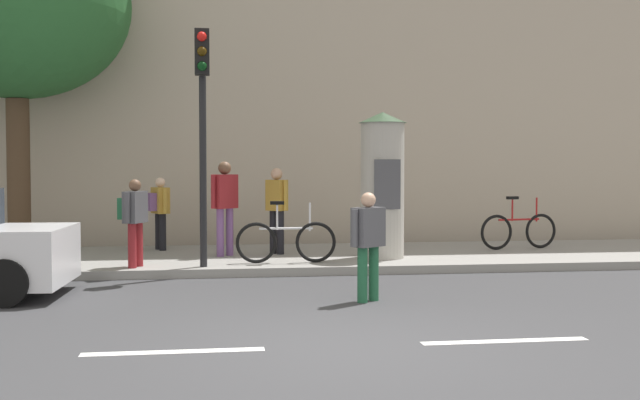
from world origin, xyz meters
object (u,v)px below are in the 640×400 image
at_px(street_tree, 16,4).
at_px(pedestrian_tallest, 225,200).
at_px(pedestrian_in_dark_shirt, 159,207).
at_px(bicycle_leaning, 519,230).
at_px(traffic_light, 203,107).
at_px(pedestrian_near_pole, 368,238).
at_px(pedestrian_with_backpack, 277,204).
at_px(pedestrian_in_red_top, 134,215).
at_px(bicycle_upright, 286,241).
at_px(poster_column, 382,184).

height_order(street_tree, pedestrian_tallest, street_tree).
bearing_deg(pedestrian_in_dark_shirt, pedestrian_tallest, -43.62).
xyz_separation_m(street_tree, bicycle_leaning, (10.09, -0.86, -4.52)).
xyz_separation_m(pedestrian_in_dark_shirt, pedestrian_tallest, (1.31, -1.25, 0.19)).
xyz_separation_m(pedestrian_in_dark_shirt, bicycle_leaning, (7.34, -0.82, -0.49)).
distance_m(pedestrian_in_dark_shirt, pedestrian_tallest, 1.82).
bearing_deg(traffic_light, pedestrian_near_pole, -50.14).
relative_size(street_tree, pedestrian_with_backpack, 4.08).
relative_size(traffic_light, bicycle_leaning, 2.26).
height_order(pedestrian_in_red_top, bicycle_leaning, pedestrian_in_red_top).
bearing_deg(pedestrian_in_dark_shirt, street_tree, 179.17).
relative_size(street_tree, pedestrian_in_red_top, 4.60).
bearing_deg(street_tree, bicycle_upright, -25.92).
bearing_deg(poster_column, pedestrian_tallest, 166.64).
height_order(street_tree, pedestrian_in_dark_shirt, street_tree).
bearing_deg(pedestrian_in_red_top, bicycle_leaning, 13.75).
height_order(pedestrian_with_backpack, bicycle_upright, pedestrian_with_backpack).
relative_size(pedestrian_with_backpack, bicycle_leaning, 0.95).
xyz_separation_m(poster_column, pedestrian_near_pole, (-1.01, -3.66, -0.65)).
bearing_deg(poster_column, bicycle_upright, -164.68).
height_order(pedestrian_near_pole, bicycle_upright, pedestrian_near_pole).
relative_size(traffic_light, bicycle_upright, 2.24).
bearing_deg(pedestrian_tallest, bicycle_leaning, 4.12).
bearing_deg(poster_column, traffic_light, -163.83).
bearing_deg(pedestrian_in_red_top, bicycle_upright, 4.94).
relative_size(poster_column, pedestrian_with_backpack, 1.62).
xyz_separation_m(street_tree, pedestrian_with_backpack, (5.06, -1.08, -3.94)).
bearing_deg(traffic_light, poster_column, 16.17).
height_order(pedestrian_near_pole, pedestrian_tallest, pedestrian_tallest).
relative_size(pedestrian_near_pole, pedestrian_in_red_top, 1.00).
xyz_separation_m(pedestrian_near_pole, bicycle_upright, (-0.83, 3.16, -0.33)).
bearing_deg(pedestrian_with_backpack, pedestrian_in_red_top, -147.29).
relative_size(pedestrian_near_pole, pedestrian_in_dark_shirt, 1.01).
height_order(pedestrian_in_red_top, bicycle_upright, pedestrian_in_red_top).
height_order(pedestrian_near_pole, pedestrian_with_backpack, pedestrian_with_backpack).
xyz_separation_m(pedestrian_with_backpack, bicycle_leaning, (5.03, 0.22, -0.58)).
bearing_deg(bicycle_leaning, pedestrian_in_dark_shirt, 173.66).
distance_m(traffic_light, pedestrian_tallest, 2.33).
xyz_separation_m(traffic_light, pedestrian_tallest, (0.38, 1.64, -1.61)).
bearing_deg(pedestrian_with_backpack, traffic_light, -126.74).
bearing_deg(pedestrian_in_red_top, street_tree, 132.94).
xyz_separation_m(poster_column, bicycle_upright, (-1.84, -0.50, -0.98)).
distance_m(pedestrian_near_pole, pedestrian_in_red_top, 4.51).
distance_m(pedestrian_in_dark_shirt, pedestrian_in_red_top, 2.68).
height_order(pedestrian_near_pole, bicycle_leaning, pedestrian_near_pole).
xyz_separation_m(street_tree, pedestrian_in_dark_shirt, (2.74, -0.04, -4.03)).
relative_size(poster_column, pedestrian_in_red_top, 1.82).
xyz_separation_m(traffic_light, street_tree, (-3.68, 2.93, 2.23)).
height_order(traffic_light, pedestrian_with_backpack, traffic_light).
relative_size(pedestrian_in_red_top, bicycle_leaning, 0.85).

